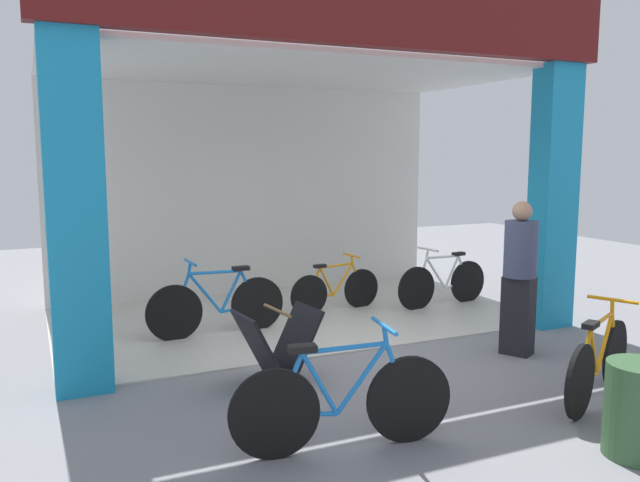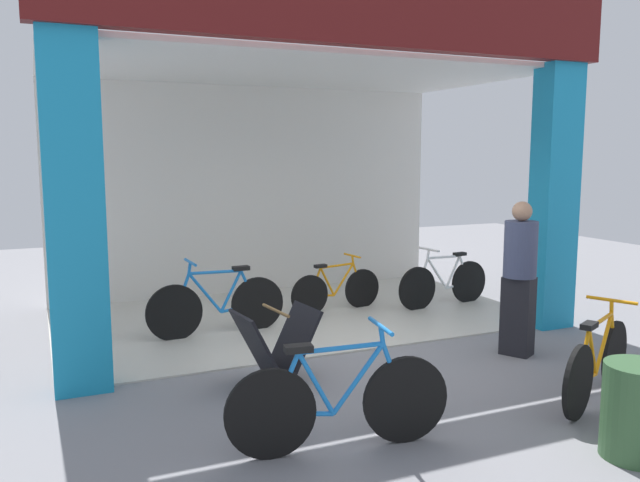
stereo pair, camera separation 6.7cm
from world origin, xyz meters
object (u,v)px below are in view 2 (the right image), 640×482
at_px(trash_bin, 637,411).
at_px(bicycle_inside_0, 217,305).
at_px(bicycle_inside_1, 336,290).
at_px(bicycle_parked_0, 339,401).
at_px(pedestrian_1, 519,276).
at_px(bicycle_inside_2, 444,283).
at_px(sandwich_board_sign, 276,346).
at_px(bicycle_parked_1, 598,363).

bearing_deg(trash_bin, bicycle_inside_0, 114.35).
xyz_separation_m(bicycle_inside_1, bicycle_parked_0, (-1.79, -3.86, 0.06)).
xyz_separation_m(pedestrian_1, trash_bin, (-0.86, -2.29, -0.53)).
relative_size(bicycle_inside_2, bicycle_parked_0, 0.93).
bearing_deg(trash_bin, bicycle_inside_2, 72.52).
bearing_deg(bicycle_inside_1, trash_bin, -88.25).
height_order(bicycle_parked_0, sandwich_board_sign, bicycle_parked_0).
height_order(bicycle_inside_2, bicycle_parked_1, bicycle_parked_1).
bearing_deg(bicycle_parked_1, trash_bin, -122.31).
distance_m(bicycle_inside_2, sandwich_board_sign, 3.82).
relative_size(bicycle_inside_1, sandwich_board_sign, 1.76).
bearing_deg(bicycle_inside_2, bicycle_inside_0, -177.72).
relative_size(sandwich_board_sign, trash_bin, 1.16).
bearing_deg(sandwich_board_sign, bicycle_inside_2, 30.69).
xyz_separation_m(bicycle_inside_1, pedestrian_1, (1.01, -2.55, 0.57)).
bearing_deg(sandwich_board_sign, pedestrian_1, -5.28).
distance_m(bicycle_parked_0, bicycle_parked_1, 2.51).
height_order(bicycle_inside_0, bicycle_inside_1, bicycle_inside_0).
height_order(bicycle_inside_0, bicycle_inside_2, bicycle_inside_0).
xyz_separation_m(bicycle_inside_2, bicycle_parked_1, (-0.85, -3.59, 0.01)).
distance_m(bicycle_parked_1, sandwich_board_sign, 2.94).
distance_m(bicycle_inside_0, bicycle_inside_2, 3.39).
height_order(sandwich_board_sign, pedestrian_1, pedestrian_1).
relative_size(bicycle_inside_0, bicycle_inside_1, 1.20).
bearing_deg(bicycle_inside_1, sandwich_board_sign, -126.94).
bearing_deg(bicycle_inside_2, trash_bin, -107.48).
bearing_deg(bicycle_parked_0, bicycle_inside_1, 65.07).
bearing_deg(sandwich_board_sign, bicycle_parked_0, -92.47).
bearing_deg(pedestrian_1, trash_bin, -110.63).
xyz_separation_m(bicycle_inside_2, sandwich_board_sign, (-3.29, -1.95, 0.01)).
bearing_deg(trash_bin, bicycle_parked_1, 57.69).
relative_size(bicycle_inside_2, pedestrian_1, 0.94).
xyz_separation_m(bicycle_parked_0, bicycle_parked_1, (2.51, -0.08, -0.02)).
relative_size(bicycle_inside_0, bicycle_inside_2, 1.08).
bearing_deg(pedestrian_1, bicycle_inside_0, 143.84).
relative_size(bicycle_inside_0, sandwich_board_sign, 2.12).
xyz_separation_m(bicycle_inside_0, bicycle_parked_0, (0.03, -3.38, 0.00)).
bearing_deg(bicycle_inside_0, bicycle_inside_1, 14.70).
distance_m(bicycle_parked_1, trash_bin, 1.06).
relative_size(bicycle_inside_1, trash_bin, 2.04).
bearing_deg(bicycle_inside_0, sandwich_board_sign, -86.93).
distance_m(bicycle_inside_1, trash_bin, 4.84).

